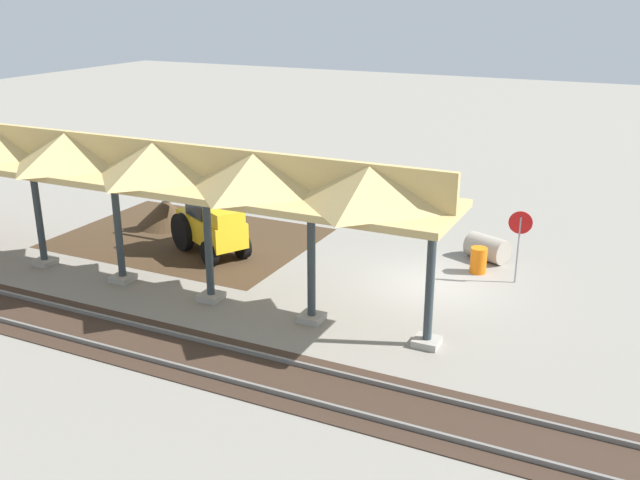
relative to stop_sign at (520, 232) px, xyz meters
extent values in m
plane|color=gray|center=(2.39, 1.38, -1.78)|extent=(120.00, 120.00, 0.00)
cube|color=#42301E|center=(12.43, 1.00, -1.78)|extent=(9.58, 7.00, 0.01)
cube|color=#9E998E|center=(1.28, 5.54, -1.68)|extent=(0.70, 0.70, 0.20)
cylinder|color=#2D383D|center=(1.28, 5.54, 0.02)|extent=(0.24, 0.24, 3.60)
cube|color=#9E998E|center=(4.79, 5.54, -1.68)|extent=(0.70, 0.70, 0.20)
cylinder|color=#2D383D|center=(4.79, 5.54, 0.02)|extent=(0.24, 0.24, 3.60)
cube|color=#9E998E|center=(8.30, 5.54, -1.68)|extent=(0.70, 0.70, 0.20)
cylinder|color=#2D383D|center=(8.30, 5.54, 0.02)|extent=(0.24, 0.24, 3.60)
cube|color=#9E998E|center=(11.81, 5.54, -1.68)|extent=(0.70, 0.70, 0.20)
cylinder|color=#2D383D|center=(11.81, 5.54, 0.02)|extent=(0.24, 0.24, 3.60)
cube|color=#9E998E|center=(15.32, 5.54, -1.68)|extent=(0.70, 0.70, 0.20)
cylinder|color=#2D383D|center=(15.32, 5.54, 0.02)|extent=(0.24, 0.24, 3.60)
cube|color=tan|center=(10.06, 5.54, 1.92)|extent=(18.74, 3.20, 0.20)
cube|color=tan|center=(10.06, 5.54, 2.57)|extent=(18.74, 0.20, 1.10)
pyramid|color=tan|center=(3.04, 5.54, 2.57)|extent=(3.16, 3.20, 1.10)
pyramid|color=tan|center=(6.55, 5.54, 2.57)|extent=(3.16, 3.20, 1.10)
pyramid|color=tan|center=(10.06, 5.54, 2.57)|extent=(3.16, 3.20, 1.10)
pyramid|color=tan|center=(13.56, 5.54, 2.57)|extent=(3.16, 3.20, 1.10)
cube|color=slate|center=(2.39, 8.12, -1.70)|extent=(60.00, 0.08, 0.15)
cube|color=slate|center=(2.39, 9.56, -1.70)|extent=(60.00, 0.08, 0.15)
cube|color=#38281E|center=(2.39, 8.84, -1.76)|extent=(60.00, 2.58, 0.03)
cylinder|color=gray|center=(0.00, 0.00, -0.64)|extent=(0.06, 0.06, 2.27)
cylinder|color=red|center=(0.00, 0.00, 0.30)|extent=(0.76, 0.14, 0.76)
cube|color=yellow|center=(10.64, 1.98, -0.81)|extent=(3.43, 2.68, 0.90)
cube|color=#1E262D|center=(10.81, 1.88, 0.34)|extent=(1.70, 1.65, 1.40)
cube|color=yellow|center=(9.74, 2.47, -0.11)|extent=(1.54, 1.51, 0.50)
cylinder|color=black|center=(11.14, 0.89, -1.08)|extent=(1.37, 0.94, 1.40)
cylinder|color=black|center=(11.82, 2.14, -1.08)|extent=(1.37, 0.94, 1.40)
cylinder|color=black|center=(9.37, 1.93, -1.33)|extent=(0.93, 0.70, 0.90)
cylinder|color=black|center=(10.00, 3.07, -1.33)|extent=(0.93, 0.70, 0.90)
cylinder|color=yellow|center=(12.44, 0.99, 0.30)|extent=(1.02, 0.67, 1.41)
cylinder|color=yellow|center=(13.16, 0.59, 0.33)|extent=(0.83, 0.55, 1.33)
cube|color=#47474C|center=(13.48, 0.42, -0.29)|extent=(0.91, 0.99, 0.40)
cone|color=#42301E|center=(14.22, 0.01, -1.78)|extent=(4.84, 4.84, 2.22)
cylinder|color=#9E9384|center=(1.35, -1.68, -1.33)|extent=(1.67, 1.39, 0.90)
cylinder|color=black|center=(2.01, -1.95, -1.33)|extent=(0.25, 0.55, 0.59)
cylinder|color=orange|center=(1.33, -0.33, -1.33)|extent=(0.56, 0.56, 0.90)
camera|label=1|loc=(-3.63, 22.49, 7.37)|focal=40.00mm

